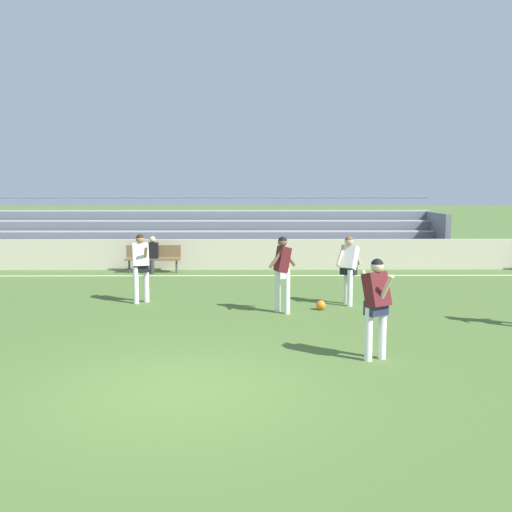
{
  "coord_description": "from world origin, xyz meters",
  "views": [
    {
      "loc": [
        1.0,
        -7.92,
        2.83
      ],
      "look_at": [
        1.15,
        7.08,
        1.05
      ],
      "focal_mm": 41.22,
      "sensor_mm": 36.0,
      "label": 1
    }
  ],
  "objects_px": {
    "player_dark_overlapping": "(376,300)",
    "soccer_ball": "(321,305)",
    "bench_centre_sideline": "(153,256)",
    "player_white_on_ball": "(349,264)",
    "bleacher_stand": "(149,234)",
    "player_white_challenging": "(141,262)",
    "player_dark_trailing_run": "(282,267)",
    "spectator_seated": "(152,252)"
  },
  "relations": [
    {
      "from": "player_white_challenging",
      "to": "player_dark_overlapping",
      "type": "height_order",
      "value": "player_white_challenging"
    },
    {
      "from": "player_dark_overlapping",
      "to": "player_dark_trailing_run",
      "type": "bearing_deg",
      "value": 110.09
    },
    {
      "from": "bleacher_stand",
      "to": "bench_centre_sideline",
      "type": "relative_size",
      "value": 12.32
    },
    {
      "from": "player_white_on_ball",
      "to": "player_dark_overlapping",
      "type": "distance_m",
      "value": 4.52
    },
    {
      "from": "bench_centre_sideline",
      "to": "player_white_challenging",
      "type": "xyz_separation_m",
      "value": [
        0.55,
        -5.12,
        0.46
      ]
    },
    {
      "from": "bleacher_stand",
      "to": "player_dark_trailing_run",
      "type": "relative_size",
      "value": 12.85
    },
    {
      "from": "bleacher_stand",
      "to": "bench_centre_sideline",
      "type": "bearing_deg",
      "value": -78.29
    },
    {
      "from": "player_white_on_ball",
      "to": "player_white_challenging",
      "type": "bearing_deg",
      "value": 176.52
    },
    {
      "from": "bench_centre_sideline",
      "to": "bleacher_stand",
      "type": "bearing_deg",
      "value": 101.71
    },
    {
      "from": "player_dark_overlapping",
      "to": "bleacher_stand",
      "type": "bearing_deg",
      "value": 114.39
    },
    {
      "from": "player_dark_trailing_run",
      "to": "spectator_seated",
      "type": "bearing_deg",
      "value": 122.46
    },
    {
      "from": "spectator_seated",
      "to": "player_white_on_ball",
      "type": "relative_size",
      "value": 0.73
    },
    {
      "from": "player_white_challenging",
      "to": "player_dark_trailing_run",
      "type": "bearing_deg",
      "value": -19.2
    },
    {
      "from": "soccer_ball",
      "to": "player_white_challenging",
      "type": "bearing_deg",
      "value": 168.47
    },
    {
      "from": "player_dark_overlapping",
      "to": "soccer_ball",
      "type": "distance_m",
      "value": 4.06
    },
    {
      "from": "player_white_on_ball",
      "to": "player_dark_overlapping",
      "type": "xyz_separation_m",
      "value": [
        -0.3,
        -4.51,
        0.01
      ]
    },
    {
      "from": "bench_centre_sideline",
      "to": "player_white_challenging",
      "type": "distance_m",
      "value": 5.17
    },
    {
      "from": "bleacher_stand",
      "to": "player_dark_overlapping",
      "type": "relative_size",
      "value": 13.23
    },
    {
      "from": "player_dark_overlapping",
      "to": "spectator_seated",
      "type": "bearing_deg",
      "value": 118.19
    },
    {
      "from": "soccer_ball",
      "to": "bench_centre_sideline",
      "type": "bearing_deg",
      "value": 128.93
    },
    {
      "from": "soccer_ball",
      "to": "player_white_on_ball",
      "type": "bearing_deg",
      "value": 38.41
    },
    {
      "from": "soccer_ball",
      "to": "player_dark_overlapping",
      "type": "bearing_deg",
      "value": -83.93
    },
    {
      "from": "bench_centre_sideline",
      "to": "player_white_challenging",
      "type": "height_order",
      "value": "player_white_challenging"
    },
    {
      "from": "player_dark_overlapping",
      "to": "soccer_ball",
      "type": "height_order",
      "value": "player_dark_overlapping"
    },
    {
      "from": "player_white_on_ball",
      "to": "soccer_ball",
      "type": "bearing_deg",
      "value": -141.59
    },
    {
      "from": "player_white_on_ball",
      "to": "player_white_challenging",
      "type": "height_order",
      "value": "player_white_challenging"
    },
    {
      "from": "player_dark_trailing_run",
      "to": "player_white_on_ball",
      "type": "bearing_deg",
      "value": 28.18
    },
    {
      "from": "spectator_seated",
      "to": "soccer_ball",
      "type": "xyz_separation_m",
      "value": [
        4.84,
        -5.88,
        -0.59
      ]
    },
    {
      "from": "bench_centre_sideline",
      "to": "player_dark_overlapping",
      "type": "relative_size",
      "value": 1.07
    },
    {
      "from": "player_dark_trailing_run",
      "to": "soccer_ball",
      "type": "distance_m",
      "value": 1.33
    },
    {
      "from": "player_white_challenging",
      "to": "bench_centre_sideline",
      "type": "bearing_deg",
      "value": 96.09
    },
    {
      "from": "spectator_seated",
      "to": "player_dark_trailing_run",
      "type": "bearing_deg",
      "value": -57.54
    },
    {
      "from": "bleacher_stand",
      "to": "player_dark_overlapping",
      "type": "distance_m",
      "value": 14.29
    },
    {
      "from": "player_white_challenging",
      "to": "soccer_ball",
      "type": "relative_size",
      "value": 7.67
    },
    {
      "from": "bench_centre_sideline",
      "to": "soccer_ball",
      "type": "xyz_separation_m",
      "value": [
        4.84,
        -6.0,
        -0.44
      ]
    },
    {
      "from": "player_dark_trailing_run",
      "to": "player_dark_overlapping",
      "type": "relative_size",
      "value": 1.03
    },
    {
      "from": "spectator_seated",
      "to": "player_dark_overlapping",
      "type": "xyz_separation_m",
      "value": [
        5.26,
        -9.82,
        0.3
      ]
    },
    {
      "from": "bench_centre_sideline",
      "to": "spectator_seated",
      "type": "bearing_deg",
      "value": -90.0
    },
    {
      "from": "player_dark_overlapping",
      "to": "soccer_ball",
      "type": "relative_size",
      "value": 7.62
    },
    {
      "from": "player_white_challenging",
      "to": "spectator_seated",
      "type": "bearing_deg",
      "value": 96.23
    },
    {
      "from": "spectator_seated",
      "to": "player_white_on_ball",
      "type": "bearing_deg",
      "value": -43.66
    },
    {
      "from": "player_dark_trailing_run",
      "to": "soccer_ball",
      "type": "xyz_separation_m",
      "value": [
        0.91,
        0.3,
        -0.92
      ]
    }
  ]
}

